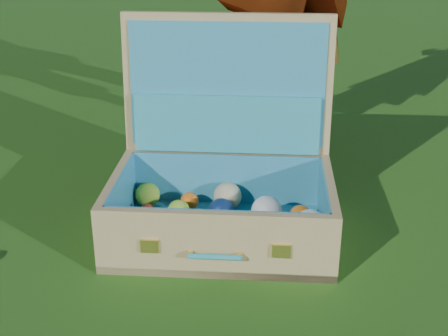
{
  "coord_description": "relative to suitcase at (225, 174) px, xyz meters",
  "views": [
    {
      "loc": [
        0.22,
        -1.39,
        0.91
      ],
      "look_at": [
        0.08,
        0.26,
        0.19
      ],
      "focal_mm": 50.0,
      "sensor_mm": 36.0,
      "label": 1
    }
  ],
  "objects": [
    {
      "name": "ground",
      "position": [
        -0.08,
        -0.26,
        -0.17
      ],
      "size": [
        60.0,
        60.0,
        0.0
      ],
      "primitive_type": "plane",
      "color": "#215114",
      "rests_on": "ground"
    },
    {
      "name": "suitcase",
      "position": [
        0.0,
        0.0,
        0.0
      ],
      "size": [
        0.63,
        0.52,
        0.6
      ],
      "rotation": [
        0.0,
        0.0,
        0.01
      ],
      "color": "tan",
      "rests_on": "ground"
    }
  ]
}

